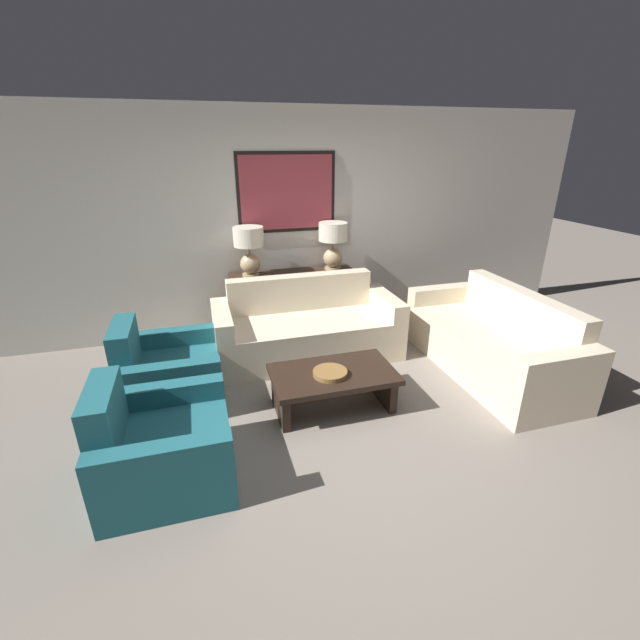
# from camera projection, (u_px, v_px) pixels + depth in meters

# --- Properties ---
(ground_plane) EXTENTS (20.00, 20.00, 0.00)m
(ground_plane) POSITION_uv_depth(u_px,v_px,m) (356.00, 439.00, 3.51)
(ground_plane) COLOR slate
(back_wall) EXTENTS (7.94, 0.12, 2.65)m
(back_wall) POSITION_uv_depth(u_px,v_px,m) (287.00, 223.00, 5.23)
(back_wall) COLOR beige
(back_wall) RESTS_ON ground_plane
(console_table) EXTENTS (1.51, 0.38, 0.79)m
(console_table) POSITION_uv_depth(u_px,v_px,m) (294.00, 302.00, 5.36)
(console_table) COLOR #332319
(console_table) RESTS_ON ground_plane
(table_lamp_left) EXTENTS (0.35, 0.35, 0.57)m
(table_lamp_left) POSITION_uv_depth(u_px,v_px,m) (249.00, 246.00, 4.94)
(table_lamp_left) COLOR tan
(table_lamp_left) RESTS_ON console_table
(table_lamp_right) EXTENTS (0.35, 0.35, 0.57)m
(table_lamp_right) POSITION_uv_depth(u_px,v_px,m) (333.00, 241.00, 5.20)
(table_lamp_right) COLOR tan
(table_lamp_right) RESTS_ON console_table
(couch_by_back_wall) EXTENTS (2.02, 0.87, 0.85)m
(couch_by_back_wall) POSITION_uv_depth(u_px,v_px,m) (307.00, 330.00, 4.81)
(couch_by_back_wall) COLOR beige
(couch_by_back_wall) RESTS_ON ground_plane
(couch_by_side) EXTENTS (0.87, 2.02, 0.85)m
(couch_by_side) POSITION_uv_depth(u_px,v_px,m) (492.00, 344.00, 4.47)
(couch_by_side) COLOR beige
(couch_by_side) RESTS_ON ground_plane
(coffee_table) EXTENTS (1.10, 0.64, 0.37)m
(coffee_table) POSITION_uv_depth(u_px,v_px,m) (333.00, 381.00, 3.83)
(coffee_table) COLOR black
(coffee_table) RESTS_ON ground_plane
(decorative_bowl) EXTENTS (0.30, 0.30, 0.04)m
(decorative_bowl) POSITION_uv_depth(u_px,v_px,m) (330.00, 373.00, 3.73)
(decorative_bowl) COLOR olive
(decorative_bowl) RESTS_ON coffee_table
(armchair_near_back_wall) EXTENTS (0.87, 0.87, 0.81)m
(armchair_near_back_wall) POSITION_uv_depth(u_px,v_px,m) (167.00, 375.00, 3.92)
(armchair_near_back_wall) COLOR #1E5B66
(armchair_near_back_wall) RESTS_ON ground_plane
(armchair_near_camera) EXTENTS (0.87, 0.87, 0.81)m
(armchair_near_camera) POSITION_uv_depth(u_px,v_px,m) (161.00, 448.00, 2.99)
(armchair_near_camera) COLOR #1E5B66
(armchair_near_camera) RESTS_ON ground_plane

